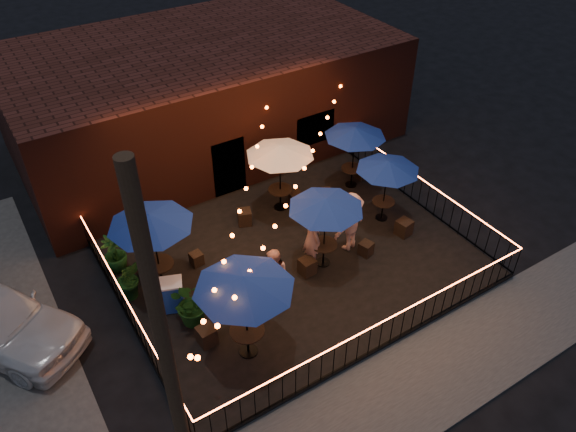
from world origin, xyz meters
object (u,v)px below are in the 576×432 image
at_px(cafe_table_4, 388,166).
at_px(cooler, 170,295).
at_px(cafe_table_3, 280,151).
at_px(cafe_table_5, 355,133).
at_px(cafe_table_0, 244,284).
at_px(utility_pole, 168,365).
at_px(cafe_table_2, 326,205).
at_px(cafe_table_1, 150,221).

height_order(cafe_table_4, cooler, cafe_table_4).
xyz_separation_m(cafe_table_3, cafe_table_5, (2.80, -0.21, -0.11)).
bearing_deg(cafe_table_0, utility_pole, -138.43).
relative_size(cafe_table_4, cafe_table_5, 1.13).
xyz_separation_m(cafe_table_2, cafe_table_5, (3.15, 2.78, -0.07)).
height_order(cafe_table_4, cafe_table_5, cafe_table_5).
height_order(cafe_table_1, cafe_table_2, cafe_table_1).
xyz_separation_m(cafe_table_1, cafe_table_3, (4.74, 1.27, -0.11)).
bearing_deg(cafe_table_2, cafe_table_3, 83.27).
distance_m(cafe_table_2, cafe_table_5, 4.20).
distance_m(cafe_table_0, cafe_table_5, 7.99).
height_order(cafe_table_5, cooler, cafe_table_5).
distance_m(cafe_table_2, cafe_table_3, 3.01).
relative_size(cafe_table_0, cafe_table_4, 1.14).
height_order(cafe_table_2, cafe_table_3, cafe_table_3).
bearing_deg(cooler, utility_pole, -86.68).
distance_m(cafe_table_0, cafe_table_3, 6.04).
bearing_deg(cafe_table_0, cafe_table_5, 33.97).
bearing_deg(cafe_table_5, cafe_table_0, -146.03).
height_order(cafe_table_0, cafe_table_3, cafe_table_0).
bearing_deg(cooler, cafe_table_5, 36.55).
relative_size(cafe_table_1, cafe_table_2, 0.99).
xyz_separation_m(cafe_table_0, cafe_table_3, (3.82, 4.67, -0.20)).
xyz_separation_m(cafe_table_1, cafe_table_2, (4.38, -1.72, -0.14)).
bearing_deg(cafe_table_0, cafe_table_2, 25.89).
bearing_deg(cooler, cafe_table_0, -45.23).
relative_size(cafe_table_0, cafe_table_1, 1.17).
relative_size(utility_pole, cafe_table_5, 3.49).
xyz_separation_m(utility_pole, cafe_table_0, (2.58, 2.29, -1.45)).
relative_size(cafe_table_1, cafe_table_5, 1.11).
distance_m(cafe_table_0, cafe_table_1, 3.53).
xyz_separation_m(cafe_table_0, cooler, (-1.03, 2.41, -1.92)).
bearing_deg(cafe_table_0, cooler, 113.23).
bearing_deg(cooler, cafe_table_2, 12.37).
distance_m(cafe_table_3, cooler, 5.62).
bearing_deg(utility_pole, cafe_table_0, 41.57).
relative_size(utility_pole, cafe_table_3, 3.32).
height_order(cafe_table_1, cafe_table_4, cafe_table_1).
height_order(utility_pole, cafe_table_5, utility_pole).
bearing_deg(cafe_table_4, cooler, -179.90).
height_order(cafe_table_2, cooler, cafe_table_2).
height_order(utility_pole, cafe_table_0, utility_pole).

